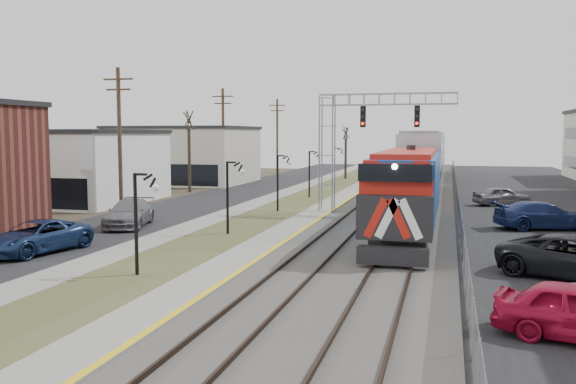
% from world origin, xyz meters
% --- Properties ---
extents(ground, '(160.00, 160.00, 0.00)m').
position_xyz_m(ground, '(0.00, 0.00, 0.00)').
color(ground, '#473D2D').
rests_on(ground, ground).
extents(street_west, '(7.00, 120.00, 0.04)m').
position_xyz_m(street_west, '(-11.50, 35.00, 0.02)').
color(street_west, black).
rests_on(street_west, ground).
extents(sidewalk, '(2.00, 120.00, 0.08)m').
position_xyz_m(sidewalk, '(-7.00, 35.00, 0.04)').
color(sidewalk, gray).
rests_on(sidewalk, ground).
extents(grass_median, '(4.00, 120.00, 0.06)m').
position_xyz_m(grass_median, '(-4.00, 35.00, 0.03)').
color(grass_median, '#424B28').
rests_on(grass_median, ground).
extents(platform, '(2.00, 120.00, 0.24)m').
position_xyz_m(platform, '(-1.00, 35.00, 0.12)').
color(platform, gray).
rests_on(platform, ground).
extents(ballast_bed, '(8.00, 120.00, 0.20)m').
position_xyz_m(ballast_bed, '(4.00, 35.00, 0.10)').
color(ballast_bed, '#595651').
rests_on(ballast_bed, ground).
extents(parking_lot, '(16.00, 120.00, 0.04)m').
position_xyz_m(parking_lot, '(16.00, 35.00, 0.02)').
color(parking_lot, black).
rests_on(parking_lot, ground).
extents(platform_edge, '(0.24, 120.00, 0.01)m').
position_xyz_m(platform_edge, '(-0.12, 35.00, 0.24)').
color(platform_edge, gold).
rests_on(platform_edge, platform).
extents(track_near, '(1.58, 120.00, 0.15)m').
position_xyz_m(track_near, '(2.00, 35.00, 0.28)').
color(track_near, '#2D2119').
rests_on(track_near, ballast_bed).
extents(track_far, '(1.58, 120.00, 0.15)m').
position_xyz_m(track_far, '(5.50, 35.00, 0.28)').
color(track_far, '#2D2119').
rests_on(track_far, ballast_bed).
extents(train, '(3.00, 63.05, 5.33)m').
position_xyz_m(train, '(5.50, 43.88, 2.88)').
color(train, '#154CAC').
rests_on(train, ground).
extents(signal_gantry, '(9.00, 1.07, 8.15)m').
position_xyz_m(signal_gantry, '(1.22, 27.99, 5.59)').
color(signal_gantry, gray).
rests_on(signal_gantry, ground).
extents(lampposts, '(0.14, 62.14, 4.00)m').
position_xyz_m(lampposts, '(-4.00, 18.29, 2.00)').
color(lampposts, black).
rests_on(lampposts, ground).
extents(utility_poles, '(0.28, 80.28, 10.00)m').
position_xyz_m(utility_poles, '(-14.50, 25.00, 5.00)').
color(utility_poles, '#4C3823').
rests_on(utility_poles, ground).
extents(fence, '(0.04, 120.00, 1.60)m').
position_xyz_m(fence, '(8.20, 35.00, 0.80)').
color(fence, gray).
rests_on(fence, ground).
extents(buildings_west, '(14.00, 67.00, 7.00)m').
position_xyz_m(buildings_west, '(-21.00, 24.21, 3.01)').
color(buildings_west, beige).
rests_on(buildings_west, ground).
extents(bare_trees, '(12.30, 42.30, 5.95)m').
position_xyz_m(bare_trees, '(-12.66, 38.91, 2.70)').
color(bare_trees, '#382D23').
rests_on(bare_trees, ground).
extents(car_lot_d, '(5.85, 3.67, 1.58)m').
position_xyz_m(car_lot_d, '(12.83, 24.24, 0.79)').
color(car_lot_d, navy).
rests_on(car_lot_d, ground).
extents(car_lot_e, '(4.63, 3.27, 1.46)m').
position_xyz_m(car_lot_e, '(11.54, 35.80, 0.73)').
color(car_lot_e, gray).
rests_on(car_lot_e, ground).
extents(car_street_a, '(3.44, 5.69, 1.48)m').
position_xyz_m(car_street_a, '(-10.68, 10.87, 0.74)').
color(car_street_a, navy).
rests_on(car_street_a, ground).
extents(car_street_b, '(3.47, 5.68, 1.54)m').
position_xyz_m(car_street_b, '(-10.58, 19.14, 0.77)').
color(car_street_b, slate).
rests_on(car_street_b, ground).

